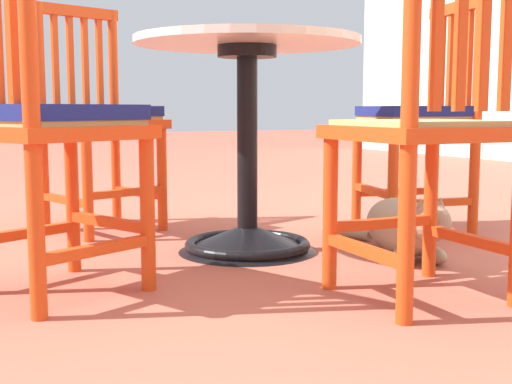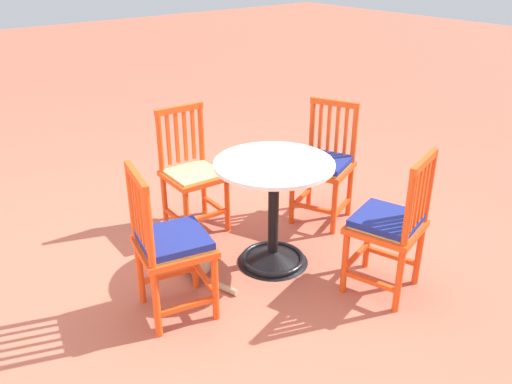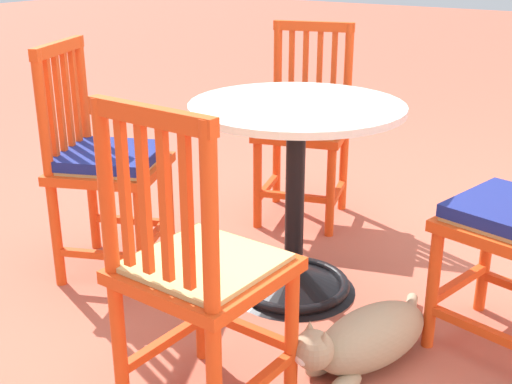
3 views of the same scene
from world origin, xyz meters
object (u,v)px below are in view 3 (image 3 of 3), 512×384
Objects in this scene: orange_chair_by_planter at (304,127)px; tabby_cat at (363,341)px; cafe_table at (294,221)px; orange_chair_near_fence at (106,164)px; orange_chair_tucked_in at (198,274)px.

orange_chair_by_planter reaches higher than tabby_cat.
cafe_table is 0.83× the size of orange_chair_near_fence.
orange_chair_tucked_in is at bearing 19.02° from orange_chair_by_planter.
cafe_table is 0.57m from tabby_cat.
orange_chair_tucked_in is 1.23× the size of tabby_cat.
tabby_cat is at bearing 146.33° from orange_chair_tucked_in.
cafe_table is 0.83× the size of orange_chair_by_planter.
orange_chair_by_planter reaches higher than cafe_table.
orange_chair_by_planter is at bearing -152.63° from cafe_table.
orange_chair_tucked_in is at bearing 10.86° from cafe_table.
orange_chair_near_fence is (0.91, -0.37, 0.00)m from orange_chair_by_planter.
orange_chair_tucked_in reaches higher than cafe_table.
orange_chair_by_planter is 1.00× the size of orange_chair_near_fence.
orange_chair_tucked_in is 1.00× the size of orange_chair_by_planter.
orange_chair_by_planter and orange_chair_near_fence have the same top height.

